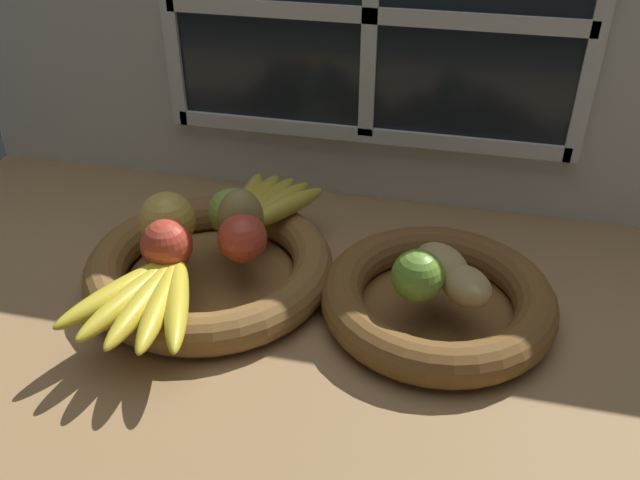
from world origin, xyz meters
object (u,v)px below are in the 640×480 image
banana_bunch_front (148,297)px  apple_golden_left (167,220)px  banana_bunch_back (265,205)px  apple_red_right (242,238)px  apple_red_front (167,245)px  potato_large (441,265)px  apple_green_back (232,212)px  fruit_bowl_left (210,267)px  potato_small (466,286)px  fruit_bowl_right (437,299)px  lime_near (418,276)px  pear_brown (241,219)px

banana_bunch_front → apple_golden_left: bearing=102.9°
apple_golden_left → banana_bunch_back: apple_golden_left is taller
apple_red_right → banana_bunch_back: 12.33cm
apple_red_front → potato_large: (35.25, 4.76, -0.89)cm
apple_green_back → fruit_bowl_left: bearing=-111.9°
apple_red_front → potato_small: size_ratio=0.96×
fruit_bowl_right → apple_red_right: apple_red_right is taller
apple_golden_left → apple_red_right: bearing=-5.9°
banana_bunch_front → potato_large: potato_large is taller
apple_green_back → potato_large: (29.65, -5.01, -0.90)cm
banana_bunch_front → potato_large: 36.70cm
potato_large → lime_near: lime_near is taller
pear_brown → potato_large: 27.53cm
pear_brown → potato_small: pear_brown is taller
apple_green_back → pear_brown: size_ratio=0.79×
apple_red_front → apple_red_right: apple_red_front is taller
banana_bunch_front → lime_near: (31.61, 9.15, 1.85)cm
apple_golden_left → apple_red_right: size_ratio=1.17×
apple_red_right → potato_small: apple_red_right is taller
banana_bunch_front → banana_bunch_back: (7.36, 24.37, 0.04)cm
fruit_bowl_left → lime_near: bearing=-7.8°
apple_red_front → pear_brown: size_ratio=0.78×
fruit_bowl_left → banana_bunch_back: size_ratio=1.92×
apple_red_front → potato_small: apple_red_front is taller
fruit_bowl_right → apple_green_back: (-29.65, 5.01, 6.37)cm
apple_red_front → apple_green_back: bearing=60.2°
apple_red_right → potato_large: size_ratio=0.81×
fruit_bowl_right → pear_brown: pear_brown is taller
fruit_bowl_left → apple_golden_left: (-5.66, 0.24, 6.85)cm
pear_brown → banana_bunch_back: pear_brown is taller
apple_golden_left → pear_brown: size_ratio=0.89×
apple_green_back → lime_near: bearing=-18.4°
fruit_bowl_left → potato_large: potato_large is taller
apple_green_back → lime_near: (27.00, -8.98, -0.15)cm
apple_green_back → potato_small: bearing=-14.1°
apple_golden_left → banana_bunch_front: (3.07, -13.36, -2.47)cm
fruit_bowl_right → potato_small: potato_small is taller
fruit_bowl_right → apple_red_front: apple_red_front is taller
apple_red_right → pear_brown: 3.46cm
apple_golden_left → potato_small: (40.60, -3.52, -1.65)cm
apple_green_back → banana_bunch_back: apple_green_back is taller
fruit_bowl_left → lime_near: 29.94cm
banana_bunch_back → potato_large: (26.89, -11.25, 1.06)cm
banana_bunch_back → potato_large: size_ratio=2.19×
banana_bunch_front → fruit_bowl_left: bearing=78.8°
pear_brown → potato_large: (27.39, -2.15, -1.83)cm
fruit_bowl_right → banana_bunch_front: banana_bunch_front is taller
apple_red_front → banana_bunch_front: size_ratio=0.34×
apple_green_back → banana_bunch_front: apple_green_back is taller
fruit_bowl_right → apple_red_right: size_ratio=4.61×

